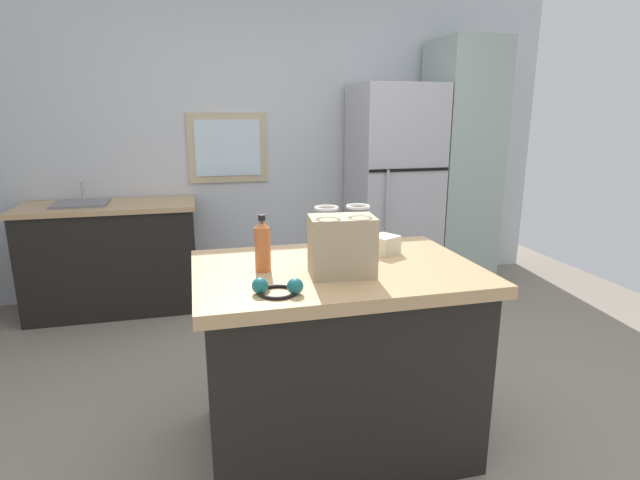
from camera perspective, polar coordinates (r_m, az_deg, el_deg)
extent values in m
plane|color=gray|center=(2.83, 3.99, -20.01)|extent=(6.21, 6.21, 0.00)
cube|color=silver|center=(4.64, -4.98, 11.74)|extent=(5.18, 0.10, 2.78)
cube|color=#CCB78C|center=(4.54, -10.43, 10.25)|extent=(0.68, 0.04, 0.60)
cube|color=white|center=(4.52, -10.41, 10.23)|extent=(0.56, 0.02, 0.48)
cube|color=black|center=(2.47, 1.76, -13.78)|extent=(1.20, 0.80, 0.86)
cube|color=tan|center=(2.29, 1.84, -3.68)|extent=(1.28, 0.88, 0.06)
cube|color=#B7B7BC|center=(4.55, 8.24, 5.59)|extent=(0.71, 0.67, 1.83)
cube|color=black|center=(4.22, 10.11, 7.83)|extent=(0.70, 0.01, 0.02)
cylinder|color=#B7B7BC|center=(4.18, 7.56, 2.29)|extent=(0.02, 0.02, 0.82)
cube|color=#9EB2A8|center=(4.81, 15.53, 7.98)|extent=(0.54, 0.64, 2.21)
cube|color=black|center=(4.42, -22.39, -2.11)|extent=(1.30, 0.56, 0.85)
cube|color=tan|center=(4.33, -22.95, 3.53)|extent=(1.34, 0.60, 0.04)
cube|color=slate|center=(4.37, -25.44, 2.97)|extent=(0.40, 0.32, 0.14)
cylinder|color=#B7B7BC|center=(4.48, -25.30, 5.06)|extent=(0.03, 0.03, 0.18)
cylinder|color=#B7B7BC|center=(4.40, -25.59, 6.01)|extent=(0.02, 0.14, 0.02)
cube|color=tan|center=(2.13, 2.51, -0.70)|extent=(0.29, 0.21, 0.26)
torus|color=white|center=(2.08, 0.74, 3.66)|extent=(0.11, 0.11, 0.01)
torus|color=white|center=(2.12, 4.35, 3.82)|extent=(0.11, 0.11, 0.01)
cube|color=beige|center=(2.50, 7.27, -0.51)|extent=(0.16, 0.16, 0.09)
cylinder|color=#C66633|center=(2.21, -6.52, -1.05)|extent=(0.07, 0.07, 0.20)
cone|color=#C66633|center=(2.18, -6.60, 1.83)|extent=(0.06, 0.06, 0.03)
cylinder|color=black|center=(2.18, -6.62, 2.53)|extent=(0.03, 0.03, 0.02)
torus|color=black|center=(1.95, -4.83, -5.91)|extent=(0.19, 0.19, 0.01)
sphere|color=#19666B|center=(1.94, -2.84, -5.26)|extent=(0.06, 0.06, 0.06)
sphere|color=#19666B|center=(1.96, -6.83, -5.17)|extent=(0.06, 0.06, 0.06)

